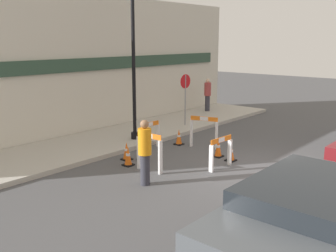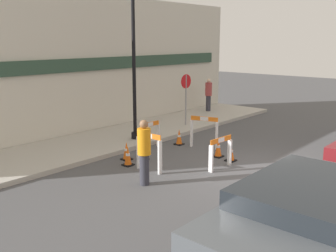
# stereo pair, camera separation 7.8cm
# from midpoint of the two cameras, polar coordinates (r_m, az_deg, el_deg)

# --- Properties ---
(ground_plane) EXTENTS (60.00, 60.00, 0.00)m
(ground_plane) POSITION_cam_midpoint_polar(r_m,az_deg,el_deg) (11.70, 13.47, -6.64)
(ground_plane) COLOR #4C4C4F
(sidewalk_slab) EXTENTS (18.00, 3.11, 0.15)m
(sidewalk_slab) POSITION_cam_midpoint_polar(r_m,az_deg,el_deg) (15.26, -7.08, -1.61)
(sidewalk_slab) COLOR #ADA89E
(sidewalk_slab) RESTS_ON ground_plane
(storefront_facade) EXTENTS (18.00, 0.22, 5.50)m
(storefront_facade) POSITION_cam_midpoint_polar(r_m,az_deg,el_deg) (16.09, -11.28, 8.64)
(storefront_facade) COLOR beige
(storefront_facade) RESTS_ON ground_plane
(streetlamp_post) EXTENTS (0.44, 0.44, 5.85)m
(streetlamp_post) POSITION_cam_midpoint_polar(r_m,az_deg,el_deg) (14.22, -5.27, 12.85)
(streetlamp_post) COLOR black
(streetlamp_post) RESTS_ON sidewalk_slab
(stop_sign) EXTENTS (0.60, 0.06, 2.18)m
(stop_sign) POSITION_cam_midpoint_polar(r_m,az_deg,el_deg) (16.76, 2.40, 5.08)
(stop_sign) COLOR gray
(stop_sign) RESTS_ON sidewalk_slab
(barricade_0) EXTENTS (0.98, 0.19, 0.96)m
(barricade_0) POSITION_cam_midpoint_polar(r_m,az_deg,el_deg) (11.71, 7.50, -3.65)
(barricade_0) COLOR white
(barricade_0) RESTS_ON ground_plane
(barricade_1) EXTENTS (0.42, 0.99, 1.12)m
(barricade_1) POSITION_cam_midpoint_polar(r_m,az_deg,el_deg) (13.86, 5.06, -0.68)
(barricade_1) COLOR white
(barricade_1) RESTS_ON ground_plane
(barricade_2) EXTENTS (0.81, 0.18, 0.95)m
(barricade_2) POSITION_cam_midpoint_polar(r_m,az_deg,el_deg) (13.76, -2.75, -1.21)
(barricade_2) COLOR white
(barricade_2) RESTS_ON ground_plane
(barricade_3) EXTENTS (0.18, 0.87, 1.14)m
(barricade_3) POSITION_cam_midpoint_polar(r_m,az_deg,el_deg) (11.36, -2.92, -3.63)
(barricade_3) COLOR white
(barricade_3) RESTS_ON ground_plane
(traffic_cone_0) EXTENTS (0.30, 0.30, 0.57)m
(traffic_cone_0) POSITION_cam_midpoint_polar(r_m,az_deg,el_deg) (14.30, 1.44, -1.65)
(traffic_cone_0) COLOR black
(traffic_cone_0) RESTS_ON ground_plane
(traffic_cone_1) EXTENTS (0.30, 0.30, 0.58)m
(traffic_cone_1) POSITION_cam_midpoint_polar(r_m,az_deg,el_deg) (12.58, -6.21, -3.68)
(traffic_cone_1) COLOR black
(traffic_cone_1) RESTS_ON ground_plane
(traffic_cone_2) EXTENTS (0.30, 0.30, 0.60)m
(traffic_cone_2) POSITION_cam_midpoint_polar(r_m,az_deg,el_deg) (12.01, -5.99, -4.40)
(traffic_cone_2) COLOR black
(traffic_cone_2) RESTS_ON ground_plane
(traffic_cone_3) EXTENTS (0.30, 0.30, 0.67)m
(traffic_cone_3) POSITION_cam_midpoint_polar(r_m,az_deg,el_deg) (12.49, -3.83, -3.53)
(traffic_cone_3) COLOR black
(traffic_cone_3) RESTS_ON ground_plane
(traffic_cone_4) EXTENTS (0.30, 0.30, 0.56)m
(traffic_cone_4) POSITION_cam_midpoint_polar(r_m,az_deg,el_deg) (12.55, 8.95, -3.85)
(traffic_cone_4) COLOR black
(traffic_cone_4) RESTS_ON ground_plane
(traffic_cone_5) EXTENTS (0.30, 0.30, 0.61)m
(traffic_cone_5) POSITION_cam_midpoint_polar(r_m,az_deg,el_deg) (12.92, 7.13, -3.19)
(traffic_cone_5) COLOR black
(traffic_cone_5) RESTS_ON ground_plane
(person_worker) EXTENTS (0.44, 0.44, 1.75)m
(person_worker) POSITION_cam_midpoint_polar(r_m,az_deg,el_deg) (10.23, -3.61, -3.54)
(person_worker) COLOR #33333D
(person_worker) RESTS_ON ground_plane
(person_pedestrian) EXTENTS (0.46, 0.46, 1.67)m
(person_pedestrian) POSITION_cam_midpoint_polar(r_m,az_deg,el_deg) (20.26, 5.65, 4.69)
(person_pedestrian) COLOR #33333D
(person_pedestrian) RESTS_ON sidewalk_slab
(parked_car_0) EXTENTS (4.06, 1.88, 1.80)m
(parked_car_0) POSITION_cam_midpoint_polar(r_m,az_deg,el_deg) (6.27, 19.43, -14.34)
(parked_car_0) COLOR #4C5156
(parked_car_0) RESTS_ON ground_plane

